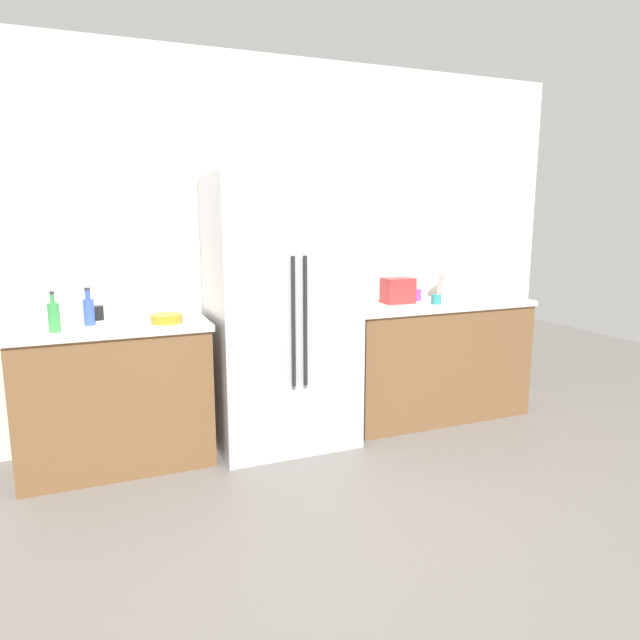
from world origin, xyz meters
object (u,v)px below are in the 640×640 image
object	(u,v)px
bottle_a	(89,311)
cup_c	(436,299)
bottle_b	(54,316)
bowl_b	(167,318)
refrigerator	(281,313)
rice_cooker	(455,279)
toaster	(398,291)
cup_b	(98,313)
bowl_a	(127,320)
cup_a	(417,295)

from	to	relation	value
bottle_a	cup_c	distance (m)	2.43
bottle_b	bottle_a	bearing A→B (deg)	37.78
bottle_a	bowl_b	size ratio (longest dim) A/B	1.19
refrigerator	bowl_b	xyz separation A→B (m)	(-0.78, -0.07, 0.03)
refrigerator	cup_c	bearing A→B (deg)	-3.94
bowl_b	rice_cooker	bearing A→B (deg)	3.85
bottle_a	bottle_b	size ratio (longest dim) A/B	0.98
bottle_a	bottle_b	world-z (taller)	bottle_b
toaster	cup_b	distance (m)	2.13
bottle_b	cup_b	distance (m)	0.40
cup_b	bowl_b	bearing A→B (deg)	-34.69
toaster	refrigerator	bearing A→B (deg)	-175.66
refrigerator	bowl_a	bearing A→B (deg)	-177.06
bottle_b	cup_a	bearing A→B (deg)	5.50
refrigerator	bottle_a	distance (m)	1.23
bottle_b	bowl_b	distance (m)	0.64
rice_cooker	bowl_a	distance (m)	2.51
refrigerator	cup_b	world-z (taller)	refrigerator
rice_cooker	bowl_a	world-z (taller)	rice_cooker
cup_a	bowl_b	world-z (taller)	cup_a
rice_cooker	cup_a	xyz separation A→B (m)	(-0.32, 0.06, -0.11)
bottle_b	cup_b	size ratio (longest dim) A/B	2.63
bowl_a	bottle_a	bearing A→B (deg)	156.85
bottle_a	cup_a	distance (m)	2.40
cup_b	bowl_b	world-z (taller)	cup_b
bowl_a	cup_a	bearing A→B (deg)	5.03
bottle_b	cup_a	world-z (taller)	bottle_b
bottle_b	cup_c	size ratio (longest dim) A/B	3.22
bowl_a	refrigerator	bearing A→B (deg)	2.94
bottle_a	bowl_a	xyz separation A→B (m)	(0.21, -0.09, -0.06)
bottle_b	bowl_b	bearing A→B (deg)	3.69
cup_a	cup_c	distance (m)	0.23
cup_c	cup_b	bearing A→B (deg)	173.12
toaster	cup_b	bearing A→B (deg)	176.50
refrigerator	toaster	world-z (taller)	refrigerator
cup_b	cup_c	xyz separation A→B (m)	(2.37, -0.29, -0.01)
cup_b	refrigerator	bearing A→B (deg)	-9.86
rice_cooker	bowl_b	world-z (taller)	rice_cooker
cup_c	bowl_a	distance (m)	2.22
bottle_b	bowl_a	size ratio (longest dim) A/B	1.26
bottle_a	rice_cooker	bearing A→B (deg)	0.98
refrigerator	cup_a	xyz separation A→B (m)	(1.17, 0.14, 0.04)
cup_c	refrigerator	bearing A→B (deg)	176.06
refrigerator	toaster	xyz separation A→B (m)	(0.96, 0.07, 0.10)
toaster	bowl_b	bearing A→B (deg)	-175.37
bottle_b	bowl_a	distance (m)	0.41
bottle_b	cup_b	bearing A→B (deg)	51.93
toaster	cup_c	bearing A→B (deg)	-32.73
toaster	bottle_b	world-z (taller)	bottle_b
toaster	cup_c	distance (m)	0.29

